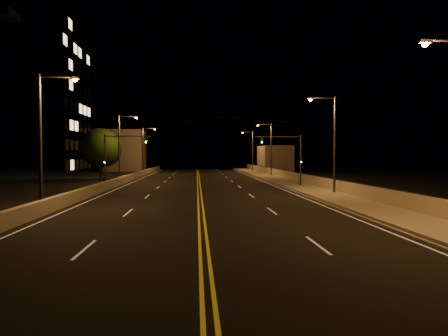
{
  "coord_description": "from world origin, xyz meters",
  "views": [
    {
      "loc": [
        -0.28,
        -12.85,
        3.58
      ],
      "look_at": [
        2.0,
        18.0,
        2.5
      ],
      "focal_mm": 30.0,
      "sensor_mm": 36.0,
      "label": 1
    }
  ],
  "objects": [
    {
      "name": "streetlight_5",
      "position": [
        -9.91,
        36.16,
        5.05
      ],
      "size": [
        2.55,
        0.28,
        8.7
      ],
      "color": "#2D2D33",
      "rests_on": "ground"
    },
    {
      "name": "jersey_barrier",
      "position": [
        -9.45,
        20.0,
        0.44
      ],
      "size": [
        0.45,
        120.0,
        0.89
      ],
      "primitive_type": "cube",
      "color": "gray",
      "rests_on": "ground"
    },
    {
      "name": "sidewalk",
      "position": [
        10.8,
        20.0,
        0.15
      ],
      "size": [
        3.6,
        120.0,
        0.3
      ],
      "primitive_type": "cube",
      "color": "gray",
      "rests_on": "ground"
    },
    {
      "name": "parapet_rail",
      "position": [
        12.45,
        20.0,
        1.33
      ],
      "size": [
        0.06,
        120.0,
        0.06
      ],
      "primitive_type": "cylinder",
      "rotation": [
        1.57,
        0.0,
        0.0
      ],
      "color": "black",
      "rests_on": "parapet_wall"
    },
    {
      "name": "ground",
      "position": [
        0.0,
        0.0,
        0.0
      ],
      "size": [
        160.0,
        160.0,
        0.0
      ],
      "primitive_type": "plane",
      "color": "black",
      "rests_on": "ground"
    },
    {
      "name": "traffic_signal_left",
      "position": [
        -8.76,
        26.96,
        3.67
      ],
      "size": [
        5.11,
        0.31,
        5.75
      ],
      "color": "#2D2D33",
      "rests_on": "ground"
    },
    {
      "name": "traffic_signal_right",
      "position": [
        9.96,
        26.96,
        3.67
      ],
      "size": [
        5.11,
        0.31,
        5.75
      ],
      "color": "#2D2D33",
      "rests_on": "ground"
    },
    {
      "name": "distant_building_left",
      "position": [
        -16.0,
        71.8,
        4.53
      ],
      "size": [
        8.0,
        8.0,
        9.05
      ],
      "primitive_type": "cube",
      "color": "slate",
      "rests_on": "ground"
    },
    {
      "name": "distant_building_right",
      "position": [
        16.5,
        66.4,
        2.76
      ],
      "size": [
        6.0,
        10.0,
        5.53
      ],
      "primitive_type": "cube",
      "color": "slate",
      "rests_on": "ground"
    },
    {
      "name": "tree_0",
      "position": [
        -13.43,
        39.62,
        4.58
      ],
      "size": [
        5.36,
        5.36,
        7.26
      ],
      "color": "black",
      "rests_on": "ground"
    },
    {
      "name": "streetlight_6",
      "position": [
        -9.91,
        57.65,
        5.05
      ],
      "size": [
        2.55,
        0.28,
        8.7
      ],
      "color": "#2D2D33",
      "rests_on": "ground"
    },
    {
      "name": "streetlight_2",
      "position": [
        11.51,
        46.92,
        5.05
      ],
      "size": [
        2.55,
        0.28,
        8.7
      ],
      "color": "#2D2D33",
      "rests_on": "ground"
    },
    {
      "name": "road",
      "position": [
        0.0,
        20.0,
        0.01
      ],
      "size": [
        18.0,
        120.0,
        0.02
      ],
      "primitive_type": "cube",
      "color": "black",
      "rests_on": "ground"
    },
    {
      "name": "streetlight_3",
      "position": [
        11.51,
        66.81,
        5.05
      ],
      "size": [
        2.55,
        0.28,
        8.7
      ],
      "color": "#2D2D33",
      "rests_on": "ground"
    },
    {
      "name": "streetlight_1",
      "position": [
        11.51,
        19.09,
        5.05
      ],
      "size": [
        2.55,
        0.28,
        8.7
      ],
      "color": "#2D2D33",
      "rests_on": "ground"
    },
    {
      "name": "streetlight_4",
      "position": [
        -9.91,
        11.8,
        5.05
      ],
      "size": [
        2.55,
        0.28,
        8.7
      ],
      "color": "#2D2D33",
      "rests_on": "ground"
    },
    {
      "name": "building_tower",
      "position": [
        -31.95,
        51.61,
        13.05
      ],
      "size": [
        24.0,
        15.0,
        27.24
      ],
      "color": "slate",
      "rests_on": "ground"
    },
    {
      "name": "curb",
      "position": [
        8.93,
        20.0,
        0.07
      ],
      "size": [
        0.14,
        120.0,
        0.15
      ],
      "primitive_type": "cube",
      "color": "gray",
      "rests_on": "ground"
    },
    {
      "name": "parapet_wall",
      "position": [
        12.45,
        20.0,
        0.8
      ],
      "size": [
        0.3,
        120.0,
        1.0
      ],
      "primitive_type": "cube",
      "color": "gray",
      "rests_on": "sidewalk"
    },
    {
      "name": "overhead_wires",
      "position": [
        0.0,
        29.5,
        7.4
      ],
      "size": [
        22.0,
        0.03,
        0.83
      ],
      "color": "black"
    },
    {
      "name": "lane_markings",
      "position": [
        0.0,
        19.93,
        0.02
      ],
      "size": [
        17.32,
        116.0,
        0.0
      ],
      "color": "silver",
      "rests_on": "road"
    },
    {
      "name": "tree_1",
      "position": [
        -14.5,
        46.84,
        4.25
      ],
      "size": [
        4.98,
        4.98,
        6.75
      ],
      "color": "black",
      "rests_on": "ground"
    }
  ]
}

